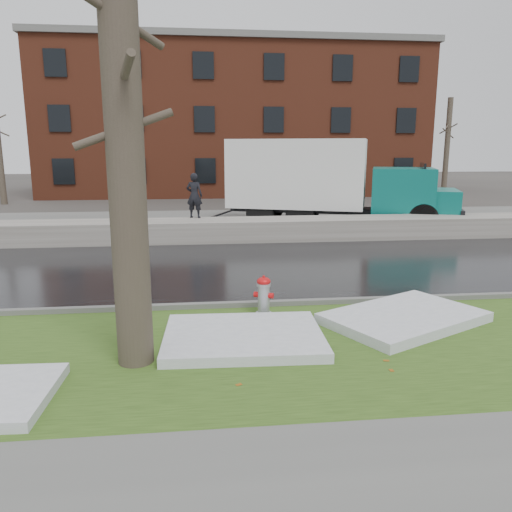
{
  "coord_description": "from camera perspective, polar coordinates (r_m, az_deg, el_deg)",
  "views": [
    {
      "loc": [
        -0.57,
        -8.65,
        3.17
      ],
      "look_at": [
        0.55,
        1.38,
        1.0
      ],
      "focal_mm": 35.0,
      "sensor_mm": 36.0,
      "label": 1
    }
  ],
  "objects": [
    {
      "name": "tree",
      "position": [
        7.24,
        -14.83,
        13.29
      ],
      "size": [
        1.36,
        1.59,
        6.6
      ],
      "rotation": [
        0.0,
        0.0,
        -0.13
      ],
      "color": "brown",
      "rests_on": "verge"
    },
    {
      "name": "snow_patch_side",
      "position": [
        9.65,
        16.57,
        -6.75
      ],
      "size": [
        3.31,
        2.89,
        0.18
      ],
      "primitive_type": "cube",
      "rotation": [
        0.0,
        0.0,
        0.48
      ],
      "color": "silver",
      "rests_on": "verge"
    },
    {
      "name": "worker",
      "position": [
        18.02,
        -7.06,
        6.88
      ],
      "size": [
        0.67,
        0.54,
        1.6
      ],
      "primitive_type": "imported",
      "rotation": [
        0.0,
        0.0,
        2.84
      ],
      "color": "black",
      "rests_on": "snowbank"
    },
    {
      "name": "snow_patch_near",
      "position": [
        8.38,
        -1.44,
        -9.22
      ],
      "size": [
        2.67,
        2.1,
        0.16
      ],
      "primitive_type": "cube",
      "rotation": [
        0.0,
        0.0,
        -0.04
      ],
      "color": "silver",
      "rests_on": "verge"
    },
    {
      "name": "curb",
      "position": [
        10.15,
        -2.84,
        -5.67
      ],
      "size": [
        60.0,
        0.15,
        0.14
      ],
      "primitive_type": "cube",
      "color": "slate",
      "rests_on": "ground"
    },
    {
      "name": "ground",
      "position": [
        9.23,
        -2.44,
        -7.97
      ],
      "size": [
        120.0,
        120.0,
        0.0
      ],
      "primitive_type": "plane",
      "color": "#47423D",
      "rests_on": "ground"
    },
    {
      "name": "snowbank",
      "position": [
        17.58,
        -4.42,
        2.95
      ],
      "size": [
        60.0,
        1.6,
        0.75
      ],
      "primitive_type": "cube",
      "color": "#A39D95",
      "rests_on": "ground"
    },
    {
      "name": "bg_tree_center",
      "position": [
        35.07,
        -15.62,
        11.96
      ],
      "size": [
        1.4,
        1.62,
        6.5
      ],
      "color": "brown",
      "rests_on": "ground"
    },
    {
      "name": "road",
      "position": [
        13.53,
        -3.76,
        -1.38
      ],
      "size": [
        60.0,
        7.0,
        0.03
      ],
      "primitive_type": "cube",
      "color": "black",
      "rests_on": "ground"
    },
    {
      "name": "bg_tree_right",
      "position": [
        36.61,
        20.99,
        11.6
      ],
      "size": [
        1.4,
        1.62,
        6.5
      ],
      "color": "brown",
      "rests_on": "ground"
    },
    {
      "name": "box_truck",
      "position": [
        21.13,
        7.8,
        8.55
      ],
      "size": [
        10.65,
        5.42,
        3.58
      ],
      "rotation": [
        0.0,
        0.0,
        -0.35
      ],
      "color": "black",
      "rests_on": "ground"
    },
    {
      "name": "parking_lot",
      "position": [
        21.88,
        -4.81,
        3.8
      ],
      "size": [
        60.0,
        9.0,
        0.03
      ],
      "primitive_type": "cube",
      "color": "slate",
      "rests_on": "ground"
    },
    {
      "name": "verge",
      "position": [
        8.06,
        -1.81,
        -10.88
      ],
      "size": [
        60.0,
        4.5,
        0.04
      ],
      "primitive_type": "cube",
      "color": "#2F4717",
      "rests_on": "ground"
    },
    {
      "name": "fire_hydrant",
      "position": [
        9.53,
        0.89,
        -4.39
      ],
      "size": [
        0.39,
        0.37,
        0.79
      ],
      "rotation": [
        0.0,
        0.0,
        -0.4
      ],
      "color": "#A5A7AD",
      "rests_on": "verge"
    },
    {
      "name": "brick_building",
      "position": [
        38.78,
        -2.65,
        14.83
      ],
      "size": [
        26.0,
        12.0,
        10.0
      ],
      "primitive_type": "cube",
      "color": "brown",
      "rests_on": "ground"
    }
  ]
}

